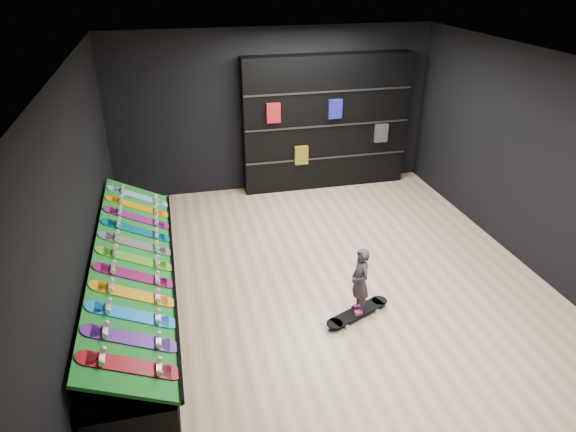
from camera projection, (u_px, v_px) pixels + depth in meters
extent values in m
cube|color=#CEAE8B|center=(326.00, 282.00, 7.18)|extent=(6.00, 7.00, 0.01)
cube|color=white|center=(335.00, 62.00, 5.82)|extent=(6.00, 7.00, 0.01)
cube|color=black|center=(273.00, 111.00, 9.53)|extent=(6.00, 0.02, 3.00)
cube|color=black|center=(487.00, 383.00, 3.46)|extent=(6.00, 0.02, 3.00)
cube|color=black|center=(80.00, 208.00, 5.88)|extent=(0.02, 7.00, 3.00)
cube|color=black|center=(536.00, 164.00, 7.12)|extent=(0.02, 7.00, 3.00)
cube|color=#0F641A|center=(135.00, 261.00, 6.34)|extent=(0.92, 4.50, 0.46)
cube|color=black|center=(326.00, 123.00, 9.69)|extent=(3.16, 0.37, 2.53)
imported|color=black|center=(359.00, 293.00, 6.33)|extent=(0.15, 0.21, 0.54)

